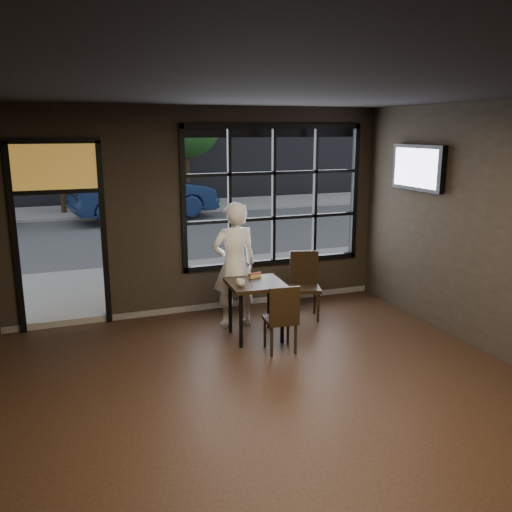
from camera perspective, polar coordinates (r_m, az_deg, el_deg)
name	(u,v)px	position (r m, az deg, el deg)	size (l,w,h in m)	color
floor	(295,414)	(5.83, 4.16, -16.26)	(6.00, 7.00, 0.02)	black
ceiling	(301,89)	(5.09, 4.80, 17.14)	(6.00, 7.00, 0.02)	black
window_frame	(274,196)	(8.83, 1.87, 6.35)	(3.06, 0.12, 2.28)	black
stained_transom	(54,166)	(8.11, -20.45, 8.82)	(1.20, 0.06, 0.70)	orange
street_asphalt	(96,187)	(28.82, -16.47, 6.99)	(60.00, 41.00, 0.04)	#545456
building_across	(87,25)	(28.06, -17.37, 22.22)	(28.00, 12.00, 15.00)	#5B5956
cafe_table	(256,310)	(7.57, -0.04, -5.68)	(0.75, 0.75, 0.81)	black
chair_near	(280,317)	(7.12, 2.57, -6.46)	(0.40, 0.40, 0.92)	black
chair_window	(305,286)	(8.33, 5.21, -3.19)	(0.44, 0.44, 1.02)	black
man	(234,265)	(7.90, -2.30, -0.95)	(0.67, 0.44, 1.85)	white
hotdog	(255,275)	(7.67, -0.13, -2.06)	(0.20, 0.08, 0.06)	tan
cup	(240,283)	(7.26, -1.64, -2.81)	(0.12, 0.12, 0.10)	silver
tv	(418,168)	(8.45, 16.67, 8.90)	(0.13, 1.14, 0.67)	black
navy_car	(144,194)	(17.64, -11.68, 6.45)	(1.59, 4.55, 1.50)	#122246
tree_left	(58,138)	(19.30, -20.10, 11.62)	(2.14, 2.14, 3.65)	#332114
tree_right	(185,121)	(19.85, -7.45, 13.88)	(2.59, 2.59, 4.42)	#332114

